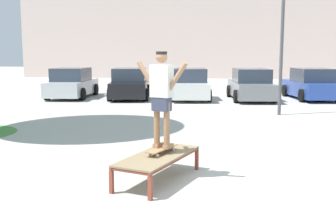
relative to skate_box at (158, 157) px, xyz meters
The scene contains 11 objects.
ground_plane 0.81m from the skate_box, 19.21° to the right, with size 120.00×120.00×0.00m, color #B7B5AD.
building_facade 32.25m from the skate_box, 87.37° to the left, with size 36.67×4.00×13.00m, color beige.
skate_box is the anchor object (origin of this frame).
skateboard 0.19m from the skate_box, 70.23° to the left, with size 0.49×0.82×0.09m.
skater 1.13m from the skate_box, 70.20° to the left, with size 0.95×0.46×1.69m.
car_silver 14.45m from the skate_box, 115.51° to the left, with size 2.08×4.28×1.50m.
car_black 13.44m from the skate_box, 104.04° to the left, with size 2.34×4.39×1.50m.
car_white 13.05m from the skate_box, 91.33° to the left, with size 2.27×4.36×1.50m.
car_grey 13.27m from the skate_box, 78.46° to the left, with size 2.20×4.34×1.50m.
car_blue 14.81m from the skate_box, 67.71° to the left, with size 2.32×4.39×1.50m.
light_post 9.46m from the skate_box, 68.14° to the left, with size 0.36×0.36×5.83m.
Camera 1 is at (0.31, -6.61, 2.20)m, focal length 43.62 mm.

